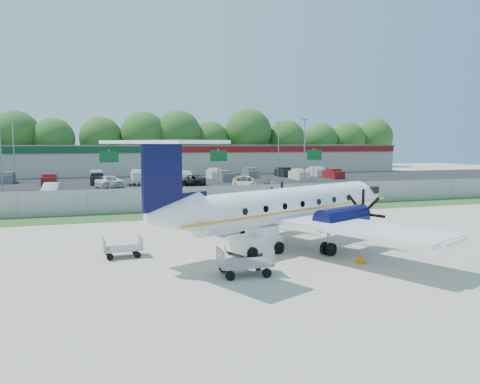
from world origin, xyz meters
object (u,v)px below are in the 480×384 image
object	(u,v)px
baggage_cart_near	(123,248)
aircraft	(286,206)
baggage_cart_far	(245,262)
pushback_tug	(256,240)

from	to	relation	value
baggage_cart_near	aircraft	bearing A→B (deg)	-0.03
aircraft	baggage_cart_far	distance (m)	6.50
baggage_cart_near	baggage_cart_far	xyz separation A→B (m)	(4.78, -4.87, 0.10)
pushback_tug	baggage_cart_near	bearing A→B (deg)	169.11
baggage_cart_near	baggage_cart_far	world-z (taller)	baggage_cart_far
aircraft	baggage_cart_near	bearing A→B (deg)	179.97
pushback_tug	baggage_cart_near	xyz separation A→B (m)	(-6.59, 1.27, -0.21)
aircraft	baggage_cart_far	xyz separation A→B (m)	(-3.97, -4.86, -1.67)
aircraft	baggage_cart_near	size ratio (longest dim) A/B	9.60
pushback_tug	baggage_cart_near	world-z (taller)	pushback_tug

